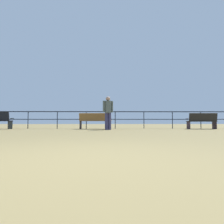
# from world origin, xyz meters

# --- Properties ---
(ground_plane) EXTENTS (60.00, 60.00, 0.00)m
(ground_plane) POSITION_xyz_m (0.00, 0.00, 0.00)
(ground_plane) COLOR olive
(pier_railing) EXTENTS (18.85, 0.05, 1.03)m
(pier_railing) POSITION_xyz_m (-0.00, 9.29, 0.75)
(pier_railing) COLOR black
(pier_railing) RESTS_ON ground_plane
(bench_near_left) EXTENTS (1.81, 0.70, 0.88)m
(bench_near_left) POSITION_xyz_m (-0.28, 8.63, 0.52)
(bench_near_left) COLOR brown
(bench_near_left) RESTS_ON ground_plane
(bench_near_right) EXTENTS (1.57, 0.70, 0.89)m
(bench_near_right) POSITION_xyz_m (5.73, 8.62, 0.49)
(bench_near_right) COLOR black
(bench_near_right) RESTS_ON ground_plane
(person_by_bench) EXTENTS (0.52, 0.32, 1.69)m
(person_by_bench) POSITION_xyz_m (0.43, 7.60, 0.97)
(person_by_bench) COLOR #333156
(person_by_bench) RESTS_ON ground_plane
(seagull_on_rail) EXTENTS (0.25, 0.34, 0.18)m
(seagull_on_rail) POSITION_xyz_m (0.24, 9.30, 1.11)
(seagull_on_rail) COLOR silver
(seagull_on_rail) RESTS_ON pier_railing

